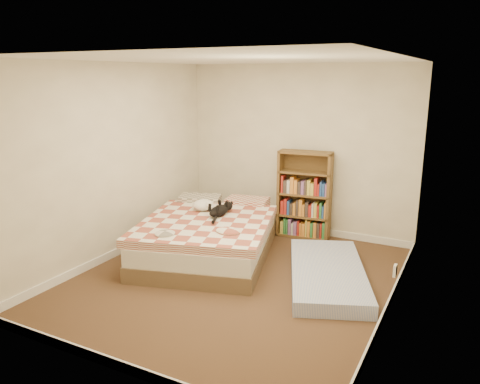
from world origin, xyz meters
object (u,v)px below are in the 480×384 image
at_px(bookshelf, 304,204).
at_px(black_cat, 220,210).
at_px(bed, 211,235).
at_px(floor_mattress, 327,274).
at_px(white_dog, 203,205).

relative_size(bookshelf, black_cat, 1.88).
xyz_separation_m(bed, black_cat, (0.09, 0.12, 0.33)).
bearing_deg(bed, floor_mattress, -19.27).
distance_m(floor_mattress, white_dog, 1.96).
relative_size(bookshelf, white_dog, 3.19).
bearing_deg(white_dog, floor_mattress, -37.72).
xyz_separation_m(black_cat, white_dog, (-0.32, 0.08, 0.01)).
bearing_deg(bed, white_dog, 123.40).
relative_size(bookshelf, floor_mattress, 0.70).
bearing_deg(bed, bookshelf, 39.42).
bearing_deg(white_dog, bed, -69.47).
bearing_deg(floor_mattress, bed, 154.91).
bearing_deg(floor_mattress, white_dog, 149.32).
bearing_deg(bookshelf, floor_mattress, -65.73).
height_order(floor_mattress, white_dog, white_dog).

